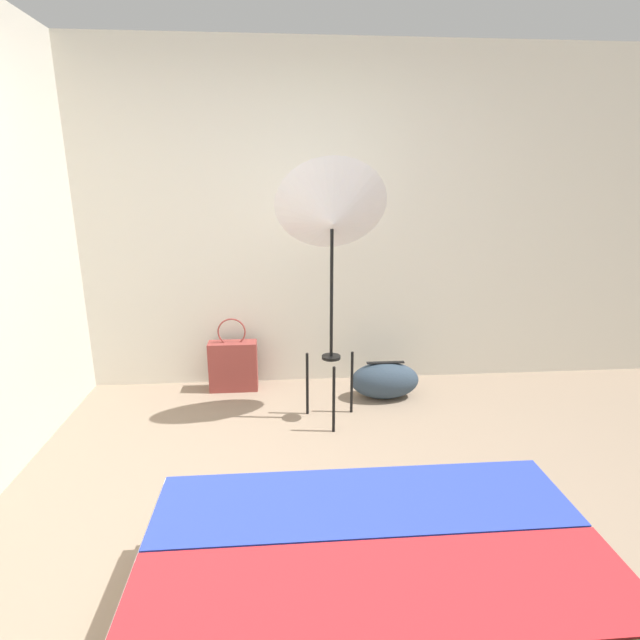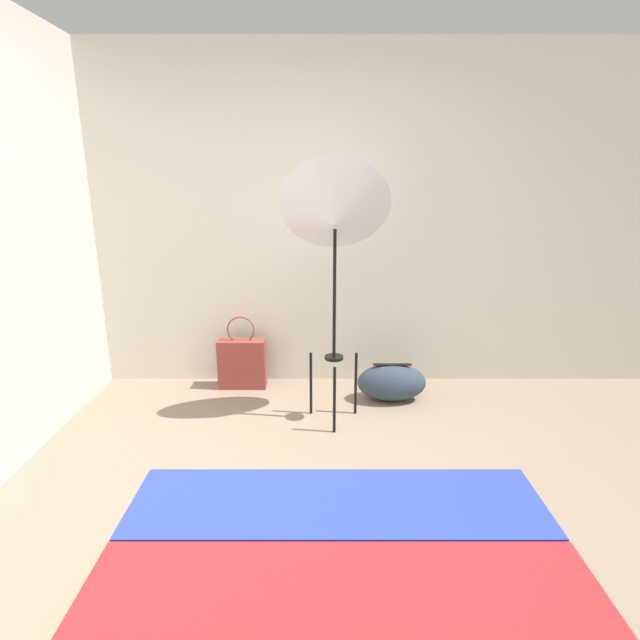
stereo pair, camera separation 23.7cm
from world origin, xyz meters
TOP-DOWN VIEW (x-y plane):
  - ground_plane at (0.00, 0.00)m, footprint 14.00×14.00m
  - wall_back at (0.00, 2.12)m, footprint 8.00×0.05m
  - photo_umbrella at (0.31, 1.36)m, footprint 0.72×0.57m
  - tote_bag at (-0.41, 1.93)m, footprint 0.38×0.15m
  - duffel_bag at (0.76, 1.68)m, footprint 0.52×0.28m

SIDE VIEW (x-z plane):
  - ground_plane at x=0.00m, z-range 0.00..0.00m
  - duffel_bag at x=0.76m, z-range 0.00..0.29m
  - tote_bag at x=-0.41m, z-range -0.09..0.50m
  - wall_back at x=0.00m, z-range 0.00..2.60m
  - photo_umbrella at x=0.31m, z-range 0.52..2.28m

